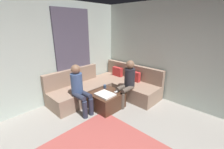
{
  "coord_description": "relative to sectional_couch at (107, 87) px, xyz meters",
  "views": [
    {
      "loc": [
        0.93,
        -1.06,
        2.1
      ],
      "look_at": [
        -1.63,
        1.63,
        0.85
      ],
      "focal_mm": 24.22,
      "sensor_mm": 36.0,
      "label": 1
    }
  ],
  "objects": [
    {
      "name": "coffee_mug",
      "position": [
        0.24,
        -0.31,
        0.19
      ],
      "size": [
        0.08,
        0.08,
        0.1
      ],
      "primitive_type": "cylinder",
      "color": "#334C72",
      "rests_on": "ottoman"
    },
    {
      "name": "folded_blanket",
      "position": [
        0.56,
        -0.61,
        0.16
      ],
      "size": [
        0.44,
        0.36,
        0.04
      ],
      "primitive_type": "cube",
      "color": "white",
      "rests_on": "ottoman"
    },
    {
      "name": "person_on_couch_back",
      "position": [
        0.72,
        0.06,
        0.38
      ],
      "size": [
        0.3,
        0.6,
        1.2
      ],
      "rotation": [
        0.0,
        0.0,
        3.14
      ],
      "color": "brown",
      "rests_on": "ground_plane"
    },
    {
      "name": "ottoman",
      "position": [
        0.46,
        -0.49,
        -0.07
      ],
      "size": [
        0.76,
        0.76,
        0.42
      ],
      "primitive_type": "cube",
      "color": "#4C2D1E",
      "rests_on": "ground_plane"
    },
    {
      "name": "wall_back",
      "position": [
        2.08,
        1.06,
        1.07
      ],
      "size": [
        6.0,
        0.12,
        2.7
      ],
      "primitive_type": "cube",
      "color": "silver",
      "rests_on": "ground_plane"
    },
    {
      "name": "game_remote",
      "position": [
        0.64,
        -0.27,
        0.15
      ],
      "size": [
        0.05,
        0.15,
        0.02
      ],
      "primitive_type": "cube",
      "color": "white",
      "rests_on": "ottoman"
    },
    {
      "name": "sectional_couch",
      "position": [
        0.0,
        0.0,
        0.0
      ],
      "size": [
        2.1,
        2.55,
        0.87
      ],
      "color": "#9E7F6B",
      "rests_on": "ground_plane"
    },
    {
      "name": "person_on_couch_side",
      "position": [
        0.15,
        -1.07,
        0.38
      ],
      "size": [
        0.6,
        0.3,
        1.2
      ],
      "rotation": [
        0.0,
        0.0,
        -1.57
      ],
      "color": "#2D3347",
      "rests_on": "ground_plane"
    },
    {
      "name": "curtain_panel",
      "position": [
        -0.76,
        -0.58,
        0.97
      ],
      "size": [
        0.06,
        1.1,
        2.5
      ],
      "primitive_type": "cube",
      "color": "#595166",
      "rests_on": "ground_plane"
    },
    {
      "name": "wall_left",
      "position": [
        -0.86,
        -1.88,
        1.07
      ],
      "size": [
        0.12,
        6.0,
        2.7
      ],
      "primitive_type": "cube",
      "color": "silver",
      "rests_on": "ground_plane"
    }
  ]
}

